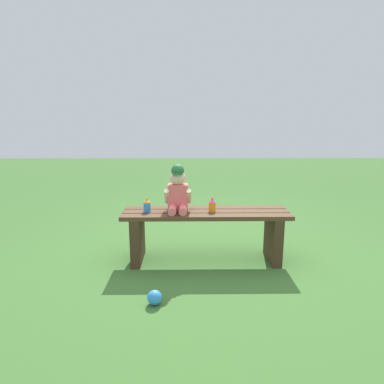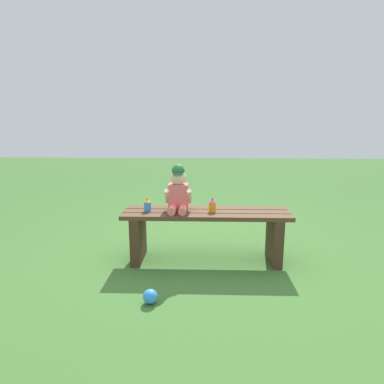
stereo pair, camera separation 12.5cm
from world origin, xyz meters
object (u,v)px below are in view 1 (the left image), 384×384
Objects in this scene: child_figure at (178,191)px; toy_ball at (154,297)px; sippy_cup_left at (147,205)px; park_bench at (206,228)px; sippy_cup_right at (212,205)px.

child_figure is 4.02× the size of toy_ball.
sippy_cup_left is (-0.26, -0.04, -0.12)m from child_figure.
child_figure is at bearing 175.70° from park_bench.
child_figure reaches higher than sippy_cup_right.
toy_ball is at bearing -100.81° from child_figure.
park_bench reaches higher than toy_ball.
child_figure reaches higher than sippy_cup_left.
sippy_cup_left is 0.56m from sippy_cup_right.
child_figure reaches higher than toy_ball.
sippy_cup_right reaches higher than toy_ball.
toy_ball is at bearing -117.86° from park_bench.
sippy_cup_right reaches higher than park_bench.
child_figure reaches higher than park_bench.
sippy_cup_left reaches higher than toy_ball.
sippy_cup_left is (-0.51, -0.02, 0.21)m from park_bench.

